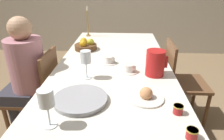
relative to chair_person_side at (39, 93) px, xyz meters
name	(u,v)px	position (x,y,z in m)	size (l,w,h in m)	color
ground_plane	(114,124)	(0.69, 0.16, -0.47)	(20.00, 20.00, 0.00)	#7F6647
dining_table	(114,69)	(0.69, 0.16, 0.19)	(0.99, 2.12, 0.75)	silver
chair_person_side	(39,93)	(0.00, 0.00, 0.00)	(0.42, 0.42, 0.87)	brown
chair_opposite	(180,80)	(1.37, 0.33, 0.00)	(0.42, 0.42, 0.87)	brown
person_seated	(25,72)	(-0.08, -0.03, 0.23)	(0.39, 0.41, 1.18)	#33333D
red_pitcher	(155,63)	(1.02, -0.12, 0.37)	(0.17, 0.15, 0.20)	red
wine_glass_water	(86,58)	(0.50, -0.20, 0.44)	(0.08, 0.08, 0.22)	white
wine_glass_juice	(46,100)	(0.40, -0.76, 0.43)	(0.08, 0.08, 0.21)	white
teacup_near_person	(129,69)	(0.82, -0.08, 0.30)	(0.14, 0.14, 0.07)	silver
teacup_across	(109,60)	(0.65, 0.10, 0.30)	(0.14, 0.14, 0.07)	silver
serving_tray	(80,99)	(0.51, -0.53, 0.29)	(0.34, 0.34, 0.03)	#9E9EA3
bread_plate	(146,96)	(0.92, -0.48, 0.29)	(0.23, 0.23, 0.08)	silver
jam_jar_amber	(178,109)	(1.08, -0.62, 0.30)	(0.06, 0.06, 0.05)	#A81E1E
jam_jar_red	(192,133)	(1.10, -0.81, 0.30)	(0.06, 0.06, 0.05)	#A81E1E
fruit_bowl	(86,46)	(0.37, 0.48, 0.32)	(0.24, 0.24, 0.12)	brown
candlestick_tall	(88,25)	(0.31, 1.04, 0.43)	(0.06, 0.06, 0.38)	olive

